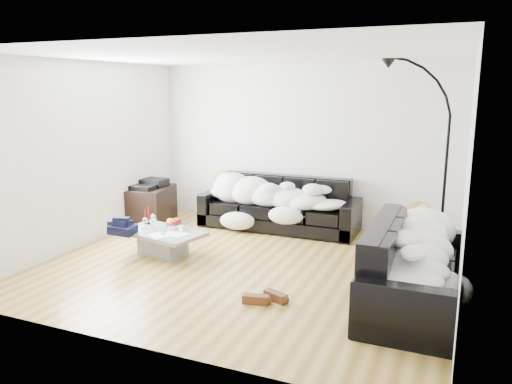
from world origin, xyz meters
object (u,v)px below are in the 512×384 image
at_px(sofa_back, 279,204).
at_px(sleeper_back, 278,191).
at_px(wine_glass_b, 145,223).
at_px(candle_right, 148,216).
at_px(shoes, 265,298).
at_px(candle_left, 145,217).
at_px(sleeper_right, 416,245).
at_px(stereo, 150,183).
at_px(av_cabinet, 151,205).
at_px(floor_lamp, 446,172).
at_px(wine_glass_a, 153,221).
at_px(fruit_bowl, 175,224).
at_px(wine_glass_c, 154,224).
at_px(coffee_table, 163,243).
at_px(sofa_right, 415,265).

height_order(sofa_back, sleeper_back, sleeper_back).
distance_m(wine_glass_b, candle_right, 0.22).
distance_m(wine_glass_b, shoes, 2.36).
bearing_deg(candle_left, shoes, -26.14).
bearing_deg(sleeper_right, sleeper_back, 47.85).
distance_m(shoes, stereo, 3.75).
height_order(av_cabinet, floor_lamp, floor_lamp).
bearing_deg(sleeper_back, candle_left, -132.93).
height_order(candle_left, candle_right, candle_right).
height_order(wine_glass_a, candle_left, candle_left).
bearing_deg(shoes, stereo, 142.25).
bearing_deg(shoes, candle_right, 152.53).
bearing_deg(wine_glass_a, fruit_bowl, 5.59).
distance_m(wine_glass_b, av_cabinet, 1.54).
distance_m(wine_glass_a, stereo, 1.51).
relative_size(sleeper_back, av_cabinet, 2.43).
xyz_separation_m(shoes, stereo, (-2.96, 2.23, 0.61)).
bearing_deg(sleeper_back, wine_glass_c, -123.29).
xyz_separation_m(sleeper_back, candle_right, (-1.38, -1.54, -0.18)).
distance_m(coffee_table, stereo, 1.79).
relative_size(wine_glass_b, wine_glass_c, 0.93).
bearing_deg(sofa_back, fruit_bowl, -118.76).
bearing_deg(coffee_table, sleeper_right, -5.57).
relative_size(wine_glass_a, shoes, 0.39).
relative_size(coffee_table, stereo, 2.56).
bearing_deg(shoes, fruit_bowl, 148.23).
bearing_deg(wine_glass_c, wine_glass_b, 176.45).
height_order(sleeper_back, wine_glass_c, sleeper_back).
distance_m(candle_left, shoes, 2.57).
bearing_deg(sofa_back, floor_lamp, -10.70).
distance_m(sofa_right, av_cabinet, 4.69).
relative_size(sofa_back, shoes, 5.40).
xyz_separation_m(wine_glass_b, candle_right, (-0.08, 0.20, 0.05)).
height_order(sleeper_right, coffee_table, sleeper_right).
relative_size(sleeper_back, candle_left, 10.01).
bearing_deg(wine_glass_b, wine_glass_c, -3.55).
height_order(sleeper_right, shoes, sleeper_right).
bearing_deg(wine_glass_c, sofa_right, -5.43).
bearing_deg(av_cabinet, candle_left, -68.70).
relative_size(sofa_back, stereo, 5.72).
height_order(wine_glass_a, wine_glass_c, wine_glass_a).
relative_size(sleeper_right, candle_right, 7.11).
bearing_deg(stereo, sofa_right, -21.45).
bearing_deg(floor_lamp, sofa_right, -98.14).
relative_size(sleeper_back, shoes, 4.57).
relative_size(fruit_bowl, candle_right, 0.99).
relative_size(sleeper_back, floor_lamp, 0.92).
height_order(wine_glass_b, stereo, stereo).
relative_size(coffee_table, av_cabinet, 1.29).
xyz_separation_m(coffee_table, wine_glass_b, (-0.28, 0.01, 0.24)).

